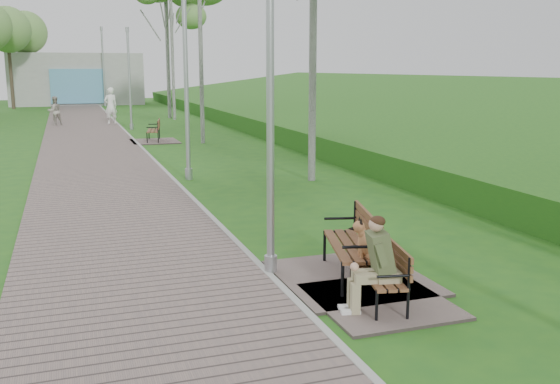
{
  "coord_description": "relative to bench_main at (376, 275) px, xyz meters",
  "views": [
    {
      "loc": [
        -2.59,
        -2.02,
        2.9
      ],
      "look_at": [
        0.55,
        7.1,
        0.97
      ],
      "focal_mm": 40.0,
      "sensor_mm": 36.0,
      "label": 1
    }
  ],
  "objects": [
    {
      "name": "walkway",
      "position": [
        -2.67,
        16.97,
        -0.36
      ],
      "size": [
        3.5,
        67.0,
        0.04
      ],
      "primitive_type": "cube",
      "color": "#6B5B57",
      "rests_on": "ground"
    },
    {
      "name": "kerb",
      "position": [
        -0.92,
        16.97,
        -0.36
      ],
      "size": [
        0.1,
        67.0,
        0.05
      ],
      "primitive_type": "cube",
      "color": "#999993",
      "rests_on": "ground"
    },
    {
      "name": "embankment",
      "position": [
        11.08,
        15.47,
        -0.38
      ],
      "size": [
        14.0,
        70.0,
        1.6
      ],
      "primitive_type": "cube",
      "color": "#35711B",
      "rests_on": "ground"
    },
    {
      "name": "building_north",
      "position": [
        -2.42,
        46.45,
        1.61
      ],
      "size": [
        10.0,
        5.2,
        4.0
      ],
      "color": "#9E9E99",
      "rests_on": "ground"
    },
    {
      "name": "bench_main",
      "position": [
        0.0,
        0.0,
        0.0
      ],
      "size": [
        1.59,
        1.76,
        1.38
      ],
      "color": "#6B5B57",
      "rests_on": "ground"
    },
    {
      "name": "bench_second",
      "position": [
        0.09,
        0.97,
        -0.16
      ],
      "size": [
        1.94,
        2.16,
        1.19
      ],
      "color": "#6B5B57",
      "rests_on": "ground"
    },
    {
      "name": "bench_third",
      "position": [
        -0.23,
        18.39,
        -0.18
      ],
      "size": [
        1.8,
        2.0,
        1.11
      ],
      "color": "#6B5B57",
      "rests_on": "ground"
    },
    {
      "name": "lamp_post_near",
      "position": [
        -0.86,
        1.55,
        1.81
      ],
      "size": [
        0.18,
        0.18,
        4.7
      ],
      "color": "#A5A7AD",
      "rests_on": "ground"
    },
    {
      "name": "lamp_post_second",
      "position": [
        -0.52,
        9.52,
        2.0
      ],
      "size": [
        0.2,
        0.2,
        5.1
      ],
      "color": "#A5A7AD",
      "rests_on": "ground"
    },
    {
      "name": "lamp_post_third",
      "position": [
        -0.54,
        23.72,
        1.83
      ],
      "size": [
        0.18,
        0.18,
        4.73
      ],
      "color": "#A5A7AD",
      "rests_on": "ground"
    },
    {
      "name": "lamp_post_far",
      "position": [
        -0.51,
        43.21,
        2.38
      ],
      "size": [
        0.23,
        0.23,
        5.9
      ],
      "color": "#A5A7AD",
      "rests_on": "ground"
    },
    {
      "name": "pedestrian_near",
      "position": [
        -1.22,
        27.06,
        0.57
      ],
      "size": [
        0.8,
        0.65,
        1.9
      ],
      "primitive_type": "imported",
      "rotation": [
        0.0,
        0.0,
        3.45
      ],
      "color": "white",
      "rests_on": "ground"
    },
    {
      "name": "pedestrian_far",
      "position": [
        -3.98,
        27.06,
        0.36
      ],
      "size": [
        0.87,
        0.78,
        1.48
      ],
      "primitive_type": "imported",
      "rotation": [
        0.0,
        0.0,
        3.51
      ],
      "color": "#9D9689",
      "rests_on": "ground"
    }
  ]
}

